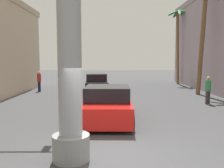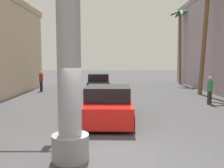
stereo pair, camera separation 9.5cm
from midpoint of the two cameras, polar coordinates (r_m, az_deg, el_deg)
ground_plane at (r=16.88m, az=0.11°, el=-3.62°), size 93.56×93.56×0.00m
car_lead at (r=11.24m, az=-0.73°, el=-4.68°), size 2.27×5.02×1.56m
car_far at (r=20.83m, az=-3.16°, el=0.17°), size 2.13×4.67×1.56m
palm_tree_mid_right at (r=20.77m, az=20.40°, el=12.73°), size 2.42×2.52×9.11m
palm_tree_far_right at (r=28.66m, az=15.34°, el=10.88°), size 2.58×2.56×8.08m
pedestrian_mid_right at (r=16.22m, az=21.49°, el=-0.90°), size 0.46×0.46×1.69m
pedestrian_far_left at (r=22.08m, az=-15.90°, el=0.97°), size 0.48×0.48×1.72m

